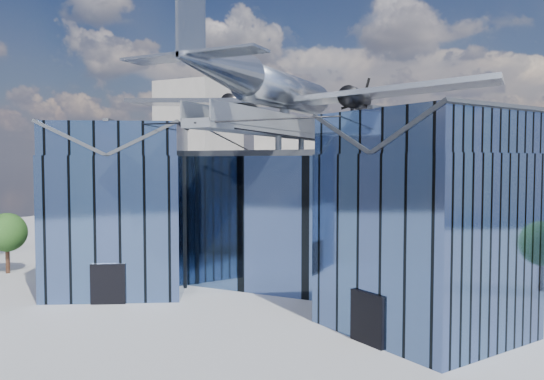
% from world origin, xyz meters
% --- Properties ---
extents(ground_plane, '(120.00, 120.00, 0.00)m').
position_xyz_m(ground_plane, '(0.00, 0.00, 0.00)').
color(ground_plane, gray).
extents(museum, '(32.88, 24.50, 17.60)m').
position_xyz_m(museum, '(0.00, 5.82, 5.54)').
color(museum, '#455F8E').
rests_on(museum, ground).
extents(bg_towers, '(77.00, 24.50, 26.00)m').
position_xyz_m(bg_towers, '(1.45, 50.49, 10.01)').
color(bg_towers, gray).
rests_on(bg_towers, ground).
extents(tree_plaza_w, '(4.19, 4.19, 4.94)m').
position_xyz_m(tree_plaza_w, '(-22.62, -0.94, 3.35)').
color(tree_plaza_w, black).
rests_on(tree_plaza_w, ground).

